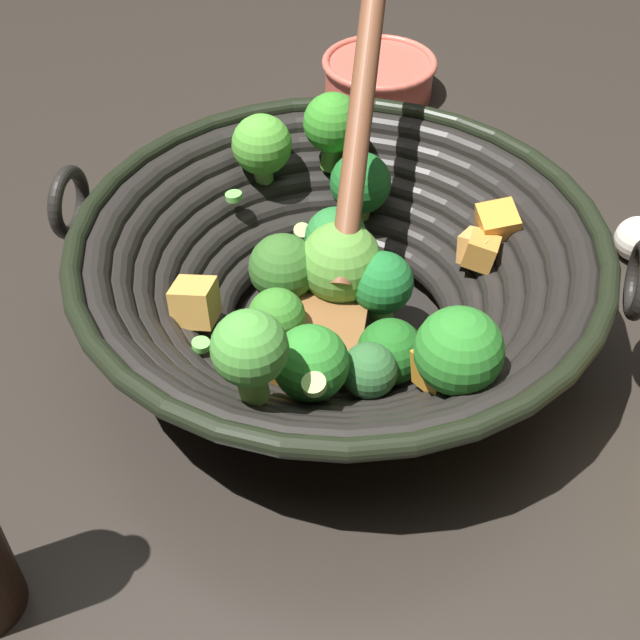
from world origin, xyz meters
TOP-DOWN VIEW (x-y plane):
  - ground_plane at (0.00, 0.00)m, footprint 4.00×4.00m
  - wok at (-0.00, -0.00)m, footprint 0.39×0.41m
  - prep_bowl at (0.37, 0.02)m, footprint 0.12×0.12m
  - garlic_bulb at (0.14, -0.23)m, footprint 0.04×0.04m

SIDE VIEW (x-z plane):
  - ground_plane at x=0.00m, z-range 0.00..0.00m
  - garlic_bulb at x=0.14m, z-range 0.00..0.04m
  - prep_bowl at x=0.37m, z-range 0.00..0.04m
  - wok at x=0.00m, z-range -0.06..0.19m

